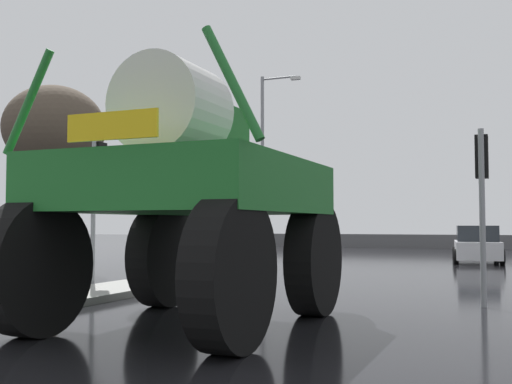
{
  "coord_description": "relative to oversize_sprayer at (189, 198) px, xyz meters",
  "views": [
    {
      "loc": [
        5.0,
        -2.69,
        1.57
      ],
      "look_at": [
        0.63,
        7.81,
        2.16
      ],
      "focal_mm": 43.37,
      "sensor_mm": 36.0,
      "label": 1
    }
  ],
  "objects": [
    {
      "name": "ground_plane",
      "position": [
        -0.31,
        12.17,
        -1.98
      ],
      "size": [
        120.0,
        120.0,
        0.0
      ],
      "primitive_type": "plane",
      "color": "black"
    },
    {
      "name": "oversize_sprayer",
      "position": [
        0.0,
        0.0,
        0.0
      ],
      "size": [
        4.0,
        5.38,
        4.04
      ],
      "rotation": [
        0.0,
        0.0,
        1.57
      ],
      "color": "black",
      "rests_on": "ground"
    },
    {
      "name": "sedan_ahead",
      "position": [
        3.3,
        18.47,
        -1.27
      ],
      "size": [
        2.21,
        4.25,
        1.52
      ],
      "rotation": [
        0.0,
        0.0,
        1.67
      ],
      "color": "silver",
      "rests_on": "ground"
    },
    {
      "name": "traffic_signal_near_left",
      "position": [
        -4.89,
        4.17,
        0.74
      ],
      "size": [
        0.24,
        0.54,
        3.72
      ],
      "color": "gray",
      "rests_on": "ground"
    },
    {
      "name": "traffic_signal_near_right",
      "position": [
        4.15,
        4.18,
        0.5
      ],
      "size": [
        0.24,
        0.54,
        3.4
      ],
      "color": "gray",
      "rests_on": "ground"
    },
    {
      "name": "streetlight_far_left",
      "position": [
        -7.39,
        21.75,
        3.25
      ],
      "size": [
        2.22,
        0.24,
        9.46
      ],
      "color": "gray",
      "rests_on": "ground"
    },
    {
      "name": "bare_tree_left",
      "position": [
        -10.18,
        8.69,
        2.93
      ],
      "size": [
        3.53,
        3.53,
        6.46
      ],
      "color": "#473828",
      "rests_on": "ground"
    },
    {
      "name": "roadside_barrier",
      "position": [
        -0.31,
        33.5,
        -1.53
      ],
      "size": [
        24.83,
        0.24,
        0.9
      ],
      "primitive_type": "cube",
      "color": "#59595B",
      "rests_on": "ground"
    }
  ]
}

